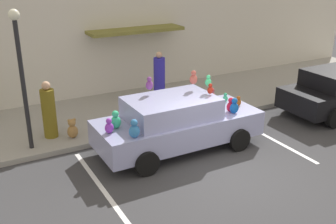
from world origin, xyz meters
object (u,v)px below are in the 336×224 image
object	(u,v)px
plush_covered_car	(177,122)
pedestrian_walking_past	(159,80)
teddy_bear_on_sidewalk	(72,129)
street_lamp_post	(21,66)
pedestrian_by_lamp	(49,112)

from	to	relation	value
plush_covered_car	pedestrian_walking_past	size ratio (longest dim) A/B	2.43
teddy_bear_on_sidewalk	street_lamp_post	xyz separation A→B (m)	(-1.19, -0.09, 2.03)
pedestrian_walking_past	pedestrian_by_lamp	world-z (taller)	pedestrian_walking_past
plush_covered_car	pedestrian_by_lamp	size ratio (longest dim) A/B	2.74
street_lamp_post	teddy_bear_on_sidewalk	bearing A→B (deg)	4.41
street_lamp_post	pedestrian_by_lamp	xyz separation A→B (m)	(0.66, 0.48, -1.54)
street_lamp_post	pedestrian_walking_past	bearing A→B (deg)	16.93
pedestrian_walking_past	plush_covered_car	bearing A→B (deg)	-109.54
plush_covered_car	pedestrian_by_lamp	bearing A→B (deg)	143.32
plush_covered_car	pedestrian_walking_past	xyz separation A→B (m)	(1.12, 3.17, 0.22)
street_lamp_post	pedestrian_walking_past	size ratio (longest dim) A/B	1.98
plush_covered_car	teddy_bear_on_sidewalk	xyz separation A→B (m)	(-2.43, 1.82, -0.38)
plush_covered_car	teddy_bear_on_sidewalk	distance (m)	3.06
teddy_bear_on_sidewalk	pedestrian_walking_past	xyz separation A→B (m)	(3.56, 1.35, 0.60)
plush_covered_car	teddy_bear_on_sidewalk	bearing A→B (deg)	143.25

